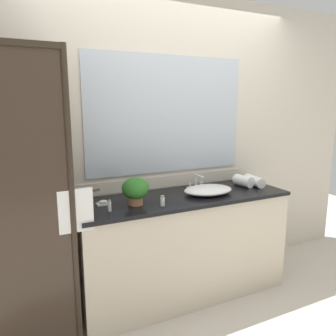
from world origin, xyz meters
The scene contains 12 objects.
ground_plane centered at (0.00, 0.00, 0.00)m, with size 8.00×8.00×0.00m, color beige.
wall_back_with_mirror centered at (0.00, 0.34, 1.31)m, with size 4.40×0.06×2.60m.
vanity_cabinet centered at (0.00, 0.01, 0.45)m, with size 1.80×0.58×0.90m.
shower_enclosure centered at (-1.28, -0.19, 1.03)m, with size 1.20×0.59×2.00m.
sink_basin centered at (0.21, -0.03, 0.93)m, with size 0.43×0.31×0.07m, color white.
faucet centered at (0.21, 0.17, 0.95)m, with size 0.17×0.14×0.14m.
potted_plant centered at (-0.45, -0.05, 1.02)m, with size 0.21×0.21×0.21m.
soap_dish centered at (-0.67, 0.05, 0.91)m, with size 0.10×0.07×0.04m.
amenity_bottle_body_wash centered at (-0.67, -0.12, 0.94)m, with size 0.03×0.03×0.08m.
amenity_bottle_conditioner centered at (-0.28, -0.17, 0.94)m, with size 0.03×0.03×0.08m.
rolled_towel_near_edge centered at (0.76, 0.02, 0.95)m, with size 0.09×0.09×0.24m, color white.
rolled_towel_middle centered at (0.65, 0.05, 0.95)m, with size 0.10×0.10×0.19m, color white.
Camera 1 is at (-1.26, -2.31, 1.66)m, focal length 34.90 mm.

